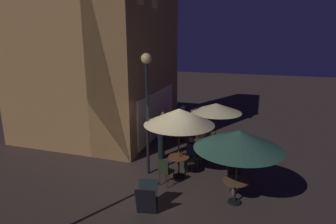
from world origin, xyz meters
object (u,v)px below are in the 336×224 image
Objects in this scene: cafe_table_1 at (179,162)px; patio_umbrella_0 at (216,108)px; street_lamp_near_corner at (147,89)px; patron_seated_2 at (235,170)px; patron_standing_5 at (162,131)px; cafe_chair_2 at (207,150)px; patron_standing_4 at (183,123)px; menu_sandwich_board at (147,198)px; cafe_chair_1 at (201,138)px; cafe_chair_4 at (193,154)px; patron_standing_3 at (161,138)px; cafe_table_0 at (215,143)px; patio_umbrella_2 at (239,140)px; patron_seated_0 at (209,145)px; cafe_chair_3 at (165,170)px; cafe_table_2 at (235,186)px; patio_umbrella_1 at (179,117)px; patron_seated_1 at (190,152)px; cafe_chair_0 at (235,143)px; cafe_chair_5 at (235,171)px.

patio_umbrella_0 is (2.11, -0.90, 1.48)m from cafe_table_1.
street_lamp_near_corner is 3.81m from patron_seated_2.
patron_standing_5 reaches higher than cafe_table_1.
patron_standing_4 is at bearing 49.29° from cafe_chair_2.
patron_standing_5 is (4.37, 1.06, 0.43)m from menu_sandwich_board.
cafe_chair_1 is at bearing -25.50° from street_lamp_near_corner.
patron_standing_5 reaches higher than cafe_chair_4.
cafe_chair_4 is 0.56× the size of patron_standing_3.
patio_umbrella_2 is (-3.17, -1.11, 1.40)m from cafe_table_0.
patron_standing_3 is at bearing -125.31° from patron_seated_2.
patron_seated_0 is 2.16m from patron_seated_2.
street_lamp_near_corner is 3.87m from cafe_table_0.
cafe_chair_3 is at bearing 2.28° from cafe_chair_4.
patron_seated_2 is (0.74, 0.09, 0.17)m from cafe_table_2.
patron_seated_2 is (-1.82, -1.16, -0.01)m from patron_seated_0.
patio_umbrella_1 is 1.60m from patron_seated_1.
patron_standing_3 is (1.29, 1.08, 0.33)m from cafe_table_1.
street_lamp_near_corner reaches higher than cafe_chair_0.
cafe_chair_2 is at bearing -180.00° from patron_seated_0.
cafe_chair_2 is 0.97× the size of cafe_chair_4.
patio_umbrella_1 is 1.98× the size of patron_seated_2.
patio_umbrella_0 is at bearing -41.92° from street_lamp_near_corner.
patron_standing_3 is 0.82m from patron_standing_5.
patron_standing_3 is at bearing -88.07° from cafe_chair_4.
cafe_table_1 is at bearing 156.93° from patio_umbrella_0.
street_lamp_near_corner is at bearing 7.85° from patron_standing_3.
cafe_chair_0 is 1.49m from cafe_chair_1.
patio_umbrella_0 is at bearing -23.07° from cafe_table_1.
cafe_chair_3 is at bearing 82.18° from cafe_table_2.
cafe_table_2 is 0.80× the size of cafe_chair_3.
patron_seated_1 is (-2.07, -0.02, 0.17)m from cafe_chair_1.
cafe_chair_4 is 0.76× the size of patron_seated_0.
menu_sandwich_board is 2.94m from patron_seated_2.
patron_seated_0 is at bearing -5.80° from cafe_chair_3.
cafe_table_1 is at bearing 35.38° from cafe_chair_0.
street_lamp_near_corner is at bearing 9.02° from menu_sandwich_board.
patron_standing_4 is (4.46, 2.78, -1.09)m from patio_umbrella_2.
cafe_table_2 is at bearing 60.79° from patron_standing_3.
patron_seated_2 is at bearing 121.16° from patron_standing_5.
patron_seated_0 reaches higher than cafe_chair_0.
cafe_table_2 is 0.30× the size of patio_umbrella_1.
cafe_chair_2 is 0.75× the size of patron_seated_1.
cafe_table_2 is at bearing 114.40° from patron_standing_5.
patron_standing_3 is (-1.40, 1.33, 0.33)m from cafe_chair_1.
patron_standing_5 reaches higher than cafe_chair_1.
cafe_chair_3 is 2.22m from cafe_chair_5.
cafe_chair_5 is at bearing -132.80° from patron_seated_0.
menu_sandwich_board is at bearing 173.72° from cafe_table_1.
street_lamp_near_corner is 2.73m from cafe_table_1.
patio_umbrella_1 is 1.94× the size of patron_seated_0.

